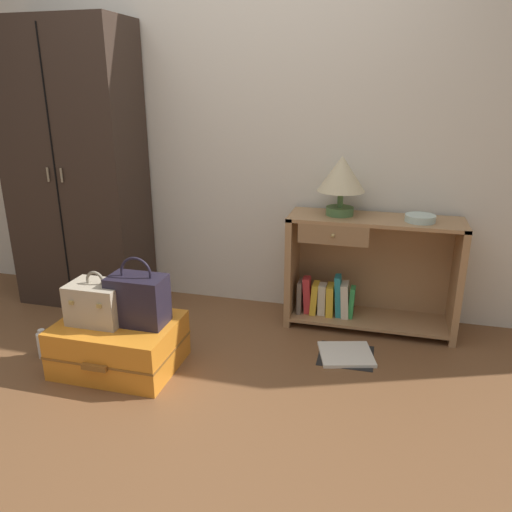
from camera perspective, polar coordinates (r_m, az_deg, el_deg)
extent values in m
plane|color=brown|center=(2.50, -10.80, -18.07)|extent=(9.00, 9.00, 0.00)
cube|color=silver|center=(3.41, -1.06, 15.73)|extent=(6.40, 0.10, 2.60)
cube|color=#33261E|center=(3.66, -19.86, 9.31)|extent=(0.87, 0.45, 1.90)
cube|color=black|center=(3.48, -21.95, 8.62)|extent=(0.01, 0.01, 1.80)
cylinder|color=gray|center=(3.50, -22.70, 8.58)|extent=(0.01, 0.01, 0.09)
cylinder|color=gray|center=(3.44, -21.36, 8.59)|extent=(0.01, 0.01, 0.09)
cube|color=#A37A51|center=(3.28, 4.18, -1.22)|extent=(0.04, 0.34, 0.73)
cube|color=#A37A51|center=(3.26, 21.98, -2.71)|extent=(0.04, 0.34, 0.73)
cube|color=#A37A51|center=(3.13, 13.53, 4.07)|extent=(1.05, 0.34, 0.02)
cube|color=#A37A51|center=(3.35, 12.67, -6.93)|extent=(0.97, 0.34, 0.02)
cube|color=#A37A51|center=(3.38, 13.17, -1.04)|extent=(0.97, 0.01, 0.71)
cube|color=#8F6B47|center=(3.01, 8.80, 2.39)|extent=(0.42, 0.02, 0.12)
sphere|color=#9E844C|center=(2.99, 8.77, 2.31)|extent=(0.02, 0.02, 0.02)
cube|color=#726659|center=(3.31, 5.10, -4.57)|extent=(0.03, 0.13, 0.22)
cube|color=red|center=(3.30, 5.90, -4.44)|extent=(0.06, 0.08, 0.24)
cube|color=gold|center=(3.30, 6.72, -4.78)|extent=(0.05, 0.12, 0.21)
cube|color=beige|center=(3.30, 7.58, -4.89)|extent=(0.05, 0.09, 0.21)
cube|color=gold|center=(3.29, 8.50, -4.97)|extent=(0.05, 0.12, 0.21)
cube|color=teal|center=(3.28, 9.40, -4.51)|extent=(0.06, 0.10, 0.27)
cube|color=beige|center=(3.28, 10.16, -4.94)|extent=(0.06, 0.13, 0.23)
cube|color=green|center=(3.28, 10.89, -5.20)|extent=(0.04, 0.09, 0.20)
cylinder|color=#4C7542|center=(3.14, 9.54, 5.10)|extent=(0.17, 0.17, 0.05)
cylinder|color=#4C7542|center=(3.13, 9.62, 6.44)|extent=(0.04, 0.04, 0.10)
cone|color=beige|center=(3.10, 9.78, 9.28)|extent=(0.29, 0.29, 0.21)
cylinder|color=silver|center=(3.10, 18.27, 4.12)|extent=(0.18, 0.18, 0.04)
cube|color=orange|center=(2.89, -15.34, -9.69)|extent=(0.64, 0.48, 0.27)
cube|color=brown|center=(2.89, -15.34, -9.69)|extent=(0.65, 0.49, 0.01)
cube|color=brown|center=(2.71, -18.00, -12.05)|extent=(0.14, 0.02, 0.03)
cube|color=#B7A88E|center=(2.82, -17.67, -5.10)|extent=(0.29, 0.21, 0.22)
torus|color=gray|center=(2.78, -17.93, -2.68)|extent=(0.11, 0.02, 0.11)
cube|color=tan|center=(2.77, -20.37, -5.02)|extent=(0.02, 0.01, 0.02)
cube|color=tan|center=(2.68, -17.53, -5.47)|extent=(0.02, 0.01, 0.02)
cube|color=#231E2D|center=(2.74, -13.33, -4.91)|extent=(0.30, 0.18, 0.27)
torus|color=#231E2D|center=(2.68, -13.58, -1.92)|extent=(0.18, 0.01, 0.18)
cylinder|color=white|center=(3.16, -23.15, -9.36)|extent=(0.06, 0.06, 0.15)
cylinder|color=silver|center=(3.12, -23.35, -7.95)|extent=(0.04, 0.04, 0.02)
cube|color=white|center=(3.00, 10.25, -10.99)|extent=(0.36, 0.35, 0.02)
cube|color=black|center=(3.00, 10.25, -11.12)|extent=(0.32, 0.30, 0.01)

